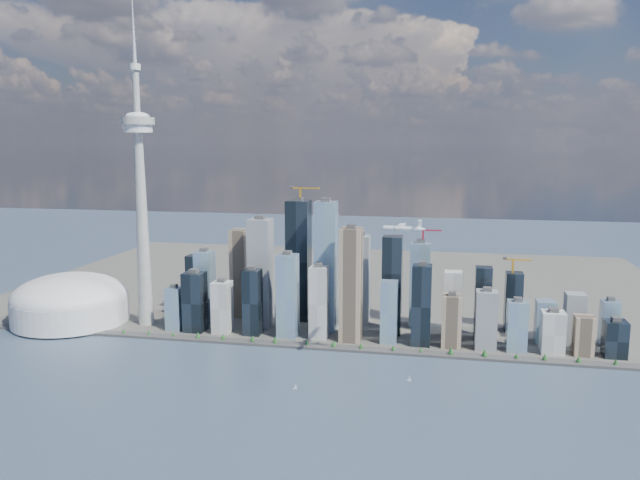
% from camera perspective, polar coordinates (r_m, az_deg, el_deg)
% --- Properties ---
extents(ground, '(4000.00, 4000.00, 0.00)m').
position_cam_1_polar(ground, '(773.31, -5.54, -15.60)').
color(ground, '#2F3C52').
rests_on(ground, ground).
extents(seawall, '(1100.00, 22.00, 4.00)m').
position_cam_1_polar(seawall, '(997.69, -1.37, -9.66)').
color(seawall, '#383838').
rests_on(seawall, ground).
extents(land, '(1400.00, 900.00, 3.00)m').
position_cam_1_polar(land, '(1424.19, 2.58, -3.98)').
color(land, '#4C4C47').
rests_on(land, ground).
extents(shoreline_trees, '(960.53, 7.20, 8.80)m').
position_cam_1_polar(shoreline_trees, '(995.54, -1.37, -9.29)').
color(shoreline_trees, '#3F2D1E').
rests_on(shoreline_trees, seawall).
extents(skyscraper_cluster, '(736.00, 142.00, 241.29)m').
position_cam_1_polar(skyscraper_cluster, '(1049.26, 2.84, -4.61)').
color(skyscraper_cluster, black).
rests_on(skyscraper_cluster, land).
extents(needle_tower, '(56.00, 56.00, 550.50)m').
position_cam_1_polar(needle_tower, '(1108.45, -16.08, 4.23)').
color(needle_tower, gray).
rests_on(needle_tower, land).
extents(dome_stadium, '(200.00, 200.00, 86.00)m').
position_cam_1_polar(dome_stadium, '(1201.14, -21.86, -5.23)').
color(dome_stadium, white).
rests_on(dome_stadium, land).
extents(airplane, '(60.46, 53.50, 14.73)m').
position_cam_1_polar(airplane, '(837.23, 7.56, 1.11)').
color(airplane, white).
rests_on(airplane, ground).
extents(sailboat_west, '(5.85, 1.84, 8.11)m').
position_cam_1_polar(sailboat_west, '(840.70, -2.28, -13.28)').
color(sailboat_west, white).
rests_on(sailboat_west, ground).
extents(sailboat_east, '(6.84, 3.52, 9.55)m').
position_cam_1_polar(sailboat_east, '(874.09, 8.16, -12.45)').
color(sailboat_east, white).
rests_on(sailboat_east, ground).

